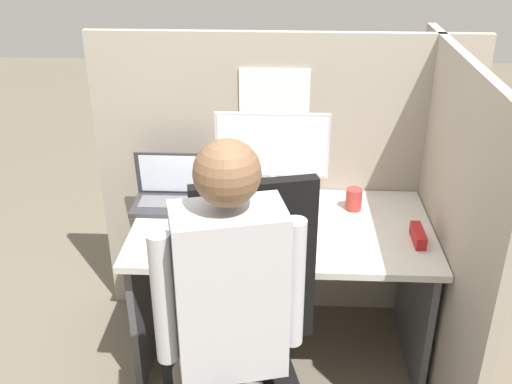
# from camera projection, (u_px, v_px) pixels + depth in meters

# --- Properties ---
(cubicle_panel_back) EXTENTS (1.80, 0.05, 1.46)m
(cubicle_panel_back) POSITION_uv_depth(u_px,v_px,m) (283.00, 181.00, 2.94)
(cubicle_panel_back) COLOR gray
(cubicle_panel_back) RESTS_ON ground
(cubicle_panel_right) EXTENTS (0.04, 1.36, 1.46)m
(cubicle_panel_right) POSITION_uv_depth(u_px,v_px,m) (444.00, 233.00, 2.50)
(cubicle_panel_right) COLOR gray
(cubicle_panel_right) RESTS_ON ground
(desk) EXTENTS (1.30, 0.72, 0.71)m
(desk) POSITION_uv_depth(u_px,v_px,m) (281.00, 260.00, 2.69)
(desk) COLOR beige
(desk) RESTS_ON ground
(paper_box) EXTENTS (0.28, 0.25, 0.08)m
(paper_box) POSITION_uv_depth(u_px,v_px,m) (272.00, 197.00, 2.77)
(paper_box) COLOR red
(paper_box) RESTS_ON desk
(monitor) EXTENTS (0.51, 0.21, 0.37)m
(monitor) POSITION_uv_depth(u_px,v_px,m) (272.00, 151.00, 2.67)
(monitor) COLOR #B2B2B7
(monitor) RESTS_ON paper_box
(laptop) EXTENTS (0.35, 0.22, 0.24)m
(laptop) POSITION_uv_depth(u_px,v_px,m) (172.00, 195.00, 2.76)
(laptop) COLOR #2D2D33
(laptop) RESTS_ON desk
(mouse) EXTENTS (0.07, 0.05, 0.03)m
(mouse) POSITION_uv_depth(u_px,v_px,m) (213.00, 233.00, 2.52)
(mouse) COLOR silver
(mouse) RESTS_ON desk
(stapler) EXTENTS (0.04, 0.16, 0.06)m
(stapler) POSITION_uv_depth(u_px,v_px,m) (418.00, 236.00, 2.47)
(stapler) COLOR #A31919
(stapler) RESTS_ON desk
(carrot_toy) EXTENTS (0.05, 0.14, 0.05)m
(carrot_toy) POSITION_uv_depth(u_px,v_px,m) (263.00, 241.00, 2.44)
(carrot_toy) COLOR orange
(carrot_toy) RESTS_ON desk
(office_chair) EXTENTS (0.56, 0.61, 1.15)m
(office_chair) POSITION_uv_depth(u_px,v_px,m) (242.00, 345.00, 2.09)
(office_chair) COLOR black
(office_chair) RESTS_ON ground
(person) EXTENTS (0.47, 0.45, 1.40)m
(person) POSITION_uv_depth(u_px,v_px,m) (225.00, 321.00, 1.85)
(person) COLOR brown
(person) RESTS_ON ground
(coffee_mug) EXTENTS (0.07, 0.07, 0.10)m
(coffee_mug) POSITION_uv_depth(u_px,v_px,m) (354.00, 199.00, 2.72)
(coffee_mug) COLOR #A3332D
(coffee_mug) RESTS_ON desk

